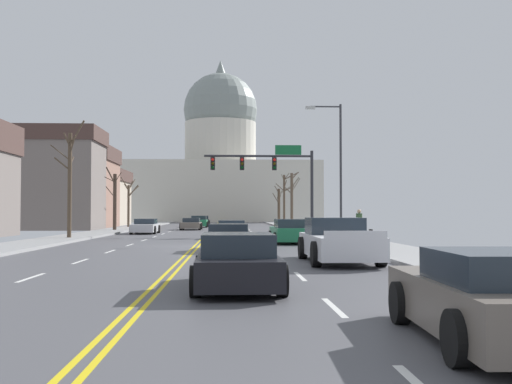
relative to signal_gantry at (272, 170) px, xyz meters
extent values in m
cube|color=#4F4F54|center=(-4.72, -13.95, -4.77)|extent=(14.00, 180.00, 0.06)
cube|color=yellow|center=(-4.84, -13.95, -4.74)|extent=(0.10, 176.40, 0.00)
cube|color=yellow|center=(-4.60, -13.95, -4.74)|extent=(0.10, 176.40, 0.00)
cube|color=silver|center=(-1.22, -32.85, -4.74)|extent=(0.12, 2.20, 0.00)
cube|color=silver|center=(-1.22, -27.65, -4.74)|extent=(0.12, 2.20, 0.00)
cube|color=silver|center=(-1.22, -22.45, -4.74)|extent=(0.12, 2.20, 0.00)
cube|color=silver|center=(-1.22, -17.25, -4.74)|extent=(0.12, 2.20, 0.00)
cube|color=silver|center=(-1.22, -12.05, -4.74)|extent=(0.12, 2.20, 0.00)
cube|color=silver|center=(-1.22, -6.85, -4.74)|extent=(0.12, 2.20, 0.00)
cube|color=silver|center=(-1.22, -1.65, -4.74)|extent=(0.12, 2.20, 0.00)
cube|color=silver|center=(-1.22, 3.55, -4.74)|extent=(0.12, 2.20, 0.00)
cube|color=silver|center=(-1.22, 8.75, -4.74)|extent=(0.12, 2.20, 0.00)
cube|color=silver|center=(-1.22, 13.95, -4.74)|extent=(0.12, 2.20, 0.00)
cube|color=silver|center=(-1.22, 19.15, -4.74)|extent=(0.12, 2.20, 0.00)
cube|color=silver|center=(-1.22, 24.35, -4.74)|extent=(0.12, 2.20, 0.00)
cube|color=silver|center=(-1.22, 29.55, -4.74)|extent=(0.12, 2.20, 0.00)
cube|color=silver|center=(-1.22, 34.75, -4.74)|extent=(0.12, 2.20, 0.00)
cube|color=silver|center=(-1.22, 39.95, -4.74)|extent=(0.12, 2.20, 0.00)
cube|color=silver|center=(-1.22, 45.15, -4.74)|extent=(0.12, 2.20, 0.00)
cube|color=silver|center=(-1.22, 50.35, -4.74)|extent=(0.12, 2.20, 0.00)
cube|color=silver|center=(-8.22, -27.65, -4.74)|extent=(0.12, 2.20, 0.00)
cube|color=silver|center=(-8.22, -22.45, -4.74)|extent=(0.12, 2.20, 0.00)
cube|color=silver|center=(-8.22, -17.25, -4.74)|extent=(0.12, 2.20, 0.00)
cube|color=silver|center=(-8.22, -12.05, -4.74)|extent=(0.12, 2.20, 0.00)
cube|color=silver|center=(-8.22, -6.85, -4.74)|extent=(0.12, 2.20, 0.00)
cube|color=silver|center=(-8.22, -1.65, -4.74)|extent=(0.12, 2.20, 0.00)
cube|color=silver|center=(-8.22, 3.55, -4.74)|extent=(0.12, 2.20, 0.00)
cube|color=silver|center=(-8.22, 8.75, -4.74)|extent=(0.12, 2.20, 0.00)
cube|color=silver|center=(-8.22, 13.95, -4.74)|extent=(0.12, 2.20, 0.00)
cube|color=silver|center=(-8.22, 19.15, -4.74)|extent=(0.12, 2.20, 0.00)
cube|color=silver|center=(-8.22, 24.35, -4.74)|extent=(0.12, 2.20, 0.00)
cube|color=silver|center=(-8.22, 29.55, -4.74)|extent=(0.12, 2.20, 0.00)
cube|color=silver|center=(-8.22, 34.75, -4.74)|extent=(0.12, 2.20, 0.00)
cube|color=silver|center=(-8.22, 39.95, -4.74)|extent=(0.12, 2.20, 0.00)
cube|color=silver|center=(-8.22, 45.15, -4.74)|extent=(0.12, 2.20, 0.00)
cube|color=silver|center=(-8.22, 50.35, -4.74)|extent=(0.12, 2.20, 0.00)
cube|color=gray|center=(3.78, -13.95, -4.67)|extent=(3.00, 180.00, 0.14)
cube|color=gray|center=(-13.22, -13.95, -4.67)|extent=(3.00, 180.00, 0.14)
cylinder|color=#28282D|center=(2.88, 0.02, -1.60)|extent=(0.22, 0.22, 6.00)
cylinder|color=#28282D|center=(-1.02, 0.02, 1.00)|extent=(7.80, 0.16, 0.16)
cube|color=black|center=(0.15, 0.02, 0.44)|extent=(0.32, 0.28, 0.92)
sphere|color=red|center=(0.15, -0.14, 0.72)|extent=(0.22, 0.22, 0.22)
sphere|color=#332B05|center=(0.15, -0.14, 0.44)|extent=(0.22, 0.22, 0.22)
sphere|color=black|center=(0.15, -0.14, 0.16)|extent=(0.22, 0.22, 0.22)
cube|color=black|center=(-2.19, 0.02, 0.44)|extent=(0.32, 0.28, 0.92)
sphere|color=red|center=(-2.19, -0.14, 0.72)|extent=(0.22, 0.22, 0.22)
sphere|color=#332B05|center=(-2.19, -0.14, 0.44)|extent=(0.22, 0.22, 0.22)
sphere|color=black|center=(-2.19, -0.14, 0.16)|extent=(0.22, 0.22, 0.22)
cube|color=black|center=(-4.30, 0.02, 0.44)|extent=(0.32, 0.28, 0.92)
sphere|color=red|center=(-4.30, -0.14, 0.72)|extent=(0.22, 0.22, 0.22)
sphere|color=#332B05|center=(-4.30, -0.14, 0.44)|extent=(0.22, 0.22, 0.22)
sphere|color=black|center=(-4.30, -0.14, 0.16)|extent=(0.22, 0.22, 0.22)
cube|color=#146033|center=(1.16, 0.04, 1.45)|extent=(1.90, 0.06, 0.70)
cylinder|color=#333338|center=(3.48, -8.16, -0.63)|extent=(0.14, 0.14, 7.94)
cylinder|color=#333338|center=(2.58, -8.16, 3.19)|extent=(1.80, 0.09, 0.09)
cube|color=#B2B2AD|center=(1.68, -8.16, 3.12)|extent=(0.56, 0.24, 0.16)
cube|color=beige|center=(-4.72, 63.65, 0.34)|extent=(33.84, 19.21, 10.17)
cylinder|color=beige|center=(-4.72, 63.65, 9.11)|extent=(12.56, 12.56, 7.37)
sphere|color=gray|center=(-4.72, 63.65, 15.07)|extent=(13.01, 13.01, 13.01)
cone|color=gray|center=(-4.72, 63.65, 22.78)|extent=(1.80, 1.80, 2.40)
cube|color=silver|center=(-2.96, -4.84, -4.29)|extent=(1.85, 4.44, 0.59)
cube|color=#232D38|center=(-2.96, -4.94, -3.79)|extent=(1.63, 2.14, 0.42)
cylinder|color=black|center=(-3.89, -3.47, -4.42)|extent=(0.22, 0.64, 0.64)
cylinder|color=black|center=(-2.03, -3.47, -4.42)|extent=(0.22, 0.64, 0.64)
cylinder|color=black|center=(-3.89, -6.22, -4.42)|extent=(0.22, 0.64, 0.64)
cylinder|color=black|center=(-2.03, -6.22, -4.42)|extent=(0.22, 0.64, 0.64)
cube|color=#1E7247|center=(0.24, -10.58, -4.24)|extent=(1.97, 4.73, 0.69)
cube|color=#232D38|center=(0.24, -11.02, -3.66)|extent=(1.70, 2.30, 0.46)
cylinder|color=black|center=(-0.73, -9.14, -4.42)|extent=(0.23, 0.64, 0.64)
cylinder|color=black|center=(1.15, -9.10, -4.42)|extent=(0.23, 0.64, 0.64)
cylinder|color=black|center=(-0.68, -12.05, -4.42)|extent=(0.23, 0.64, 0.64)
cylinder|color=black|center=(1.21, -12.02, -4.42)|extent=(0.23, 0.64, 0.64)
cube|color=black|center=(-3.09, -16.69, -4.30)|extent=(2.05, 4.65, 0.56)
cube|color=#232D38|center=(-3.11, -17.06, -3.79)|extent=(1.74, 2.24, 0.46)
cylinder|color=black|center=(-3.98, -15.23, -4.42)|extent=(0.24, 0.65, 0.64)
cylinder|color=black|center=(-2.10, -15.30, -4.42)|extent=(0.24, 0.65, 0.64)
cylinder|color=black|center=(-4.09, -18.08, -4.42)|extent=(0.24, 0.65, 0.64)
cylinder|color=black|center=(-2.20, -18.14, -4.42)|extent=(0.24, 0.65, 0.64)
cube|color=silver|center=(0.59, -23.32, -4.17)|extent=(2.03, 5.58, 0.71)
cube|color=#1E2833|center=(0.59, -22.54, -3.53)|extent=(1.86, 1.90, 0.57)
cube|color=silver|center=(0.60, -26.05, -3.70)|extent=(1.86, 0.11, 0.22)
cylinder|color=black|center=(-0.42, -21.65, -4.34)|extent=(0.28, 0.80, 0.80)
cylinder|color=black|center=(1.59, -21.64, -4.34)|extent=(0.28, 0.80, 0.80)
cylinder|color=black|center=(-0.41, -24.99, -4.34)|extent=(0.28, 0.80, 0.80)
cylinder|color=black|center=(1.60, -24.99, -4.34)|extent=(0.28, 0.80, 0.80)
cube|color=black|center=(-2.91, -30.11, -4.28)|extent=(1.79, 4.47, 0.60)
cube|color=#232D38|center=(-2.91, -30.43, -3.74)|extent=(1.55, 2.18, 0.47)
cylinder|color=black|center=(-3.80, -28.74, -4.42)|extent=(0.23, 0.64, 0.64)
cylinder|color=black|center=(-2.06, -28.72, -4.42)|extent=(0.23, 0.64, 0.64)
cylinder|color=black|center=(-3.76, -31.49, -4.42)|extent=(0.23, 0.64, 0.64)
cylinder|color=black|center=(-2.03, -31.47, -4.42)|extent=(0.23, 0.64, 0.64)
cube|color=#6B6056|center=(0.39, -35.80, -4.26)|extent=(1.99, 4.27, 0.65)
cube|color=#232D38|center=(0.38, -36.17, -3.73)|extent=(1.69, 2.03, 0.40)
cylinder|color=black|center=(-0.48, -34.46, -4.42)|extent=(0.24, 0.65, 0.64)
cylinder|color=black|center=(-0.58, -37.07, -4.42)|extent=(0.24, 0.65, 0.64)
cube|color=silver|center=(-9.68, 4.25, -4.28)|extent=(1.79, 4.67, 0.59)
cube|color=#232D38|center=(-9.68, 4.61, -3.78)|extent=(1.56, 2.26, 0.41)
cylinder|color=black|center=(-8.79, 2.81, -4.42)|extent=(0.22, 0.64, 0.64)
cylinder|color=black|center=(-10.55, 2.80, -4.42)|extent=(0.22, 0.64, 0.64)
cylinder|color=black|center=(-8.81, 5.70, -4.42)|extent=(0.22, 0.64, 0.64)
cylinder|color=black|center=(-10.57, 5.69, -4.42)|extent=(0.22, 0.64, 0.64)
cube|color=#6B6056|center=(-6.74, 14.53, -4.31)|extent=(1.81, 4.38, 0.55)
cube|color=#232D38|center=(-6.73, 14.73, -3.83)|extent=(1.57, 1.92, 0.40)
cylinder|color=black|center=(-5.87, 13.17, -4.42)|extent=(0.23, 0.64, 0.64)
cylinder|color=black|center=(-7.63, 13.19, -4.42)|extent=(0.23, 0.64, 0.64)
cylinder|color=black|center=(-5.84, 15.88, -4.42)|extent=(0.23, 0.64, 0.64)
cylinder|color=black|center=(-7.61, 15.89, -4.42)|extent=(0.23, 0.64, 0.64)
cube|color=#1E7247|center=(-6.48, 23.72, -4.24)|extent=(1.81, 4.30, 0.68)
cube|color=#232D38|center=(-6.48, 23.95, -3.69)|extent=(1.59, 1.85, 0.43)
cylinder|color=black|center=(-5.59, 22.38, -4.42)|extent=(0.22, 0.64, 0.64)
cylinder|color=black|center=(-7.38, 22.39, -4.42)|extent=(0.22, 0.64, 0.64)
cylinder|color=black|center=(-5.57, 25.04, -4.42)|extent=(0.22, 0.64, 0.64)
cylinder|color=black|center=(-7.37, 25.05, -4.42)|extent=(0.22, 0.64, 0.64)
cube|color=black|center=(-6.55, 33.69, -4.27)|extent=(1.83, 4.30, 0.62)
cube|color=#232D38|center=(-6.56, 34.06, -3.74)|extent=(1.56, 2.04, 0.44)
cylinder|color=black|center=(-5.66, 32.40, -4.42)|extent=(0.24, 0.65, 0.64)
cylinder|color=black|center=(-7.36, 32.34, -4.42)|extent=(0.24, 0.65, 0.64)
cylinder|color=black|center=(-5.74, 35.03, -4.42)|extent=(0.24, 0.65, 0.64)
cylinder|color=black|center=(-7.44, 34.98, -4.42)|extent=(0.24, 0.65, 0.64)
cube|color=#8C6656|center=(-20.66, 24.34, -1.14)|extent=(9.28, 8.32, 7.21)
cube|color=#47332D|center=(-20.66, 24.34, 3.28)|extent=(9.65, 8.65, 1.61)
cube|color=#B2A38E|center=(-21.11, 33.82, -1.99)|extent=(9.62, 9.76, 5.50)
cube|color=#47332D|center=(-21.11, 33.82, 1.49)|extent=(10.00, 10.15, 1.47)
cube|color=slate|center=(-21.29, 15.15, -0.60)|extent=(11.33, 6.77, 8.28)
cube|color=#47332D|center=(-21.29, 15.15, 4.26)|extent=(11.79, 7.04, 1.44)
cylinder|color=brown|center=(3.22, 17.59, -1.85)|extent=(0.29, 0.29, 5.50)
cylinder|color=brown|center=(3.27, 17.98, -0.36)|extent=(0.23, 0.88, 0.94)
cylinder|color=brown|center=(2.85, 17.87, -0.82)|extent=(0.84, 0.68, 0.83)
cylinder|color=brown|center=(3.33, 18.41, -0.77)|extent=(0.29, 1.67, 0.92)
cylinder|color=brown|center=(3.57, 17.43, -0.05)|extent=(0.79, 0.42, 1.07)
cylinder|color=brown|center=(3.51, 17.86, 0.58)|extent=(0.71, 0.67, 0.69)
cylinder|color=brown|center=(3.59, 17.18, -0.34)|extent=(0.82, 0.90, 1.37)
cylinder|color=#4C3D2D|center=(-12.90, -6.01, -1.39)|extent=(0.25, 0.25, 6.42)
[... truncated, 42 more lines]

